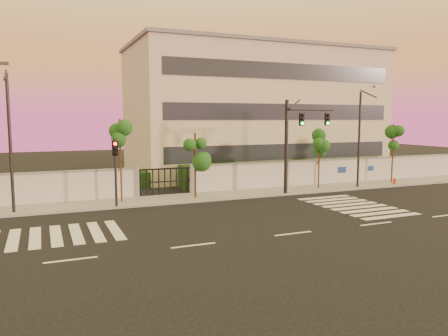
{
  "coord_description": "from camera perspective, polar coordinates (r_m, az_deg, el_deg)",
  "views": [
    {
      "loc": [
        -10.87,
        -17.35,
        5.46
      ],
      "look_at": [
        -1.04,
        6.0,
        2.55
      ],
      "focal_mm": 35.0,
      "sensor_mm": 36.0,
      "label": 1
    }
  ],
  "objects": [
    {
      "name": "institutional_building",
      "position": [
        44.08,
        4.01,
        7.43
      ],
      "size": [
        24.4,
        12.4,
        12.25
      ],
      "color": "beige",
      "rests_on": "ground"
    },
    {
      "name": "street_tree_d",
      "position": [
        29.02,
        -3.76,
        2.27
      ],
      "size": [
        1.61,
        1.28,
        4.49
      ],
      "color": "#382314",
      "rests_on": "ground"
    },
    {
      "name": "hedge_row",
      "position": [
        34.59,
        -2.24,
        -1.18
      ],
      "size": [
        41.0,
        4.25,
        1.8
      ],
      "color": "#133710",
      "rests_on": "ground"
    },
    {
      "name": "traffic_signal_main",
      "position": [
        31.38,
        9.5,
        4.25
      ],
      "size": [
        4.25,
        0.72,
        6.73
      ],
      "rotation": [
        0.0,
        0.0,
        0.13
      ],
      "color": "black",
      "rests_on": "ground"
    },
    {
      "name": "fire_hydrant",
      "position": [
        37.93,
        21.37,
        -1.68
      ],
      "size": [
        0.26,
        0.25,
        0.66
      ],
      "rotation": [
        0.0,
        0.0,
        -0.13
      ],
      "color": "red",
      "rests_on": "ground"
    },
    {
      "name": "street_tree_f",
      "position": [
        38.7,
        21.23,
        3.4
      ],
      "size": [
        1.52,
        1.21,
        4.95
      ],
      "color": "#382314",
      "rests_on": "ground"
    },
    {
      "name": "ground",
      "position": [
        21.19,
        9.02,
        -8.47
      ],
      "size": [
        120.0,
        120.0,
        0.0
      ],
      "primitive_type": "plane",
      "color": "black",
      "rests_on": "ground"
    },
    {
      "name": "traffic_signal_secondary",
      "position": [
        26.98,
        -14.0,
        0.43
      ],
      "size": [
        0.33,
        0.33,
        4.22
      ],
      "rotation": [
        0.0,
        0.0,
        -0.15
      ],
      "color": "black",
      "rests_on": "ground"
    },
    {
      "name": "perimeter_wall",
      "position": [
        31.64,
        -2.3,
        -1.44
      ],
      "size": [
        60.0,
        0.36,
        2.2
      ],
      "color": "#B0B2B7",
      "rests_on": "ground"
    },
    {
      "name": "street_tree_c",
      "position": [
        28.28,
        -13.37,
        3.36
      ],
      "size": [
        1.41,
        1.13,
        5.41
      ],
      "color": "#382314",
      "rests_on": "ground"
    },
    {
      "name": "road_markings",
      "position": [
        23.7,
        0.91,
        -6.75
      ],
      "size": [
        57.0,
        7.62,
        0.02
      ],
      "color": "silver",
      "rests_on": "ground"
    },
    {
      "name": "streetlight_west",
      "position": [
        26.95,
        -26.22,
        3.81
      ],
      "size": [
        0.5,
        2.0,
        8.31
      ],
      "color": "black",
      "rests_on": "ground"
    },
    {
      "name": "street_tree_e",
      "position": [
        33.8,
        12.36,
        2.62
      ],
      "size": [
        1.44,
        1.15,
        4.4
      ],
      "color": "#382314",
      "rests_on": "ground"
    },
    {
      "name": "sidewalk",
      "position": [
        30.38,
        -1.48,
        -3.67
      ],
      "size": [
        60.0,
        3.0,
        0.15
      ],
      "primitive_type": "cube",
      "color": "gray",
      "rests_on": "ground"
    },
    {
      "name": "streetlight_east",
      "position": [
        35.03,
        17.42,
        4.2
      ],
      "size": [
        0.47,
        1.87,
        7.79
      ],
      "color": "black",
      "rests_on": "ground"
    }
  ]
}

